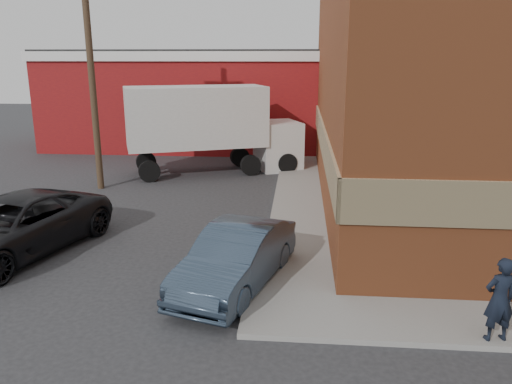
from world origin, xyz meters
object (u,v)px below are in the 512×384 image
(sedan, at_px, (236,257))
(suv_a, at_px, (13,227))
(utility_pole, at_px, (91,70))
(warehouse, at_px, (191,98))
(man, at_px, (500,299))
(box_truck, at_px, (213,124))

(sedan, relative_size, suv_a, 0.77)
(utility_pole, bearing_deg, warehouse, 82.23)
(warehouse, xyz_separation_m, man, (10.33, -21.55, -1.87))
(warehouse, xyz_separation_m, suv_a, (-1.07, -18.08, -2.02))
(warehouse, distance_m, suv_a, 18.22)
(sedan, height_order, suv_a, suv_a)
(man, bearing_deg, suv_a, -29.30)
(utility_pole, height_order, box_truck, utility_pole)
(utility_pole, height_order, suv_a, utility_pole)
(sedan, xyz_separation_m, suv_a, (-6.27, 1.42, 0.07))
(man, height_order, suv_a, man)
(warehouse, height_order, sedan, warehouse)
(man, bearing_deg, warehouse, -76.74)
(man, distance_m, suv_a, 11.92)
(man, height_order, box_truck, box_truck)
(man, relative_size, suv_a, 0.29)
(sedan, relative_size, box_truck, 0.53)
(box_truck, bearing_deg, man, -81.88)
(man, height_order, sedan, man)
(man, distance_m, sedan, 5.53)
(utility_pole, distance_m, box_truck, 5.85)
(utility_pole, bearing_deg, suv_a, -86.49)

